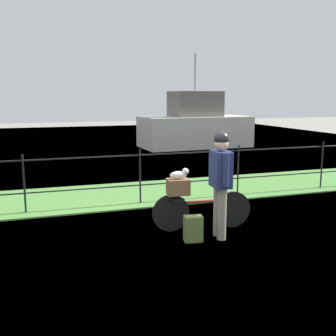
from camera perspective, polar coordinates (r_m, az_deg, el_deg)
The scene contains 10 objects.
ground_plane at distance 6.30m, azimuth 1.66°, elevation -10.42°, with size 60.00×60.00×0.00m, color gray.
grass_strip at distance 9.23m, azimuth -5.19°, elevation -3.69°, with size 27.00×2.40×0.03m, color #569342.
harbor_water at distance 15.69m, azimuth -10.83°, elevation 1.84°, with size 30.00×30.00×0.00m, color #60849E.
iron_fence at distance 8.32m, azimuth -3.95°, elevation -0.61°, with size 18.04×0.04×1.14m.
bicycle_main at distance 6.82m, azimuth 4.66°, elevation -5.92°, with size 1.69×0.27×0.62m.
wooden_crate at distance 6.62m, azimuth 1.43°, elevation -2.66°, with size 0.36×0.26×0.26m, color brown.
terrier_dog at distance 6.58m, azimuth 1.64°, elevation -0.90°, with size 0.32×0.17×0.18m.
cyclist_person at distance 6.30m, azimuth 7.41°, elevation -1.02°, with size 0.30×0.54×1.68m.
backpack_on_paving at distance 6.30m, azimuth 3.56°, elevation -8.51°, with size 0.28×0.18×0.40m, color olive.
moored_boat_near at distance 17.87m, azimuth 3.79°, elevation 5.91°, with size 4.76×2.41×4.01m.
Camera 1 is at (-2.04, -5.54, 2.21)m, focal length 43.33 mm.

